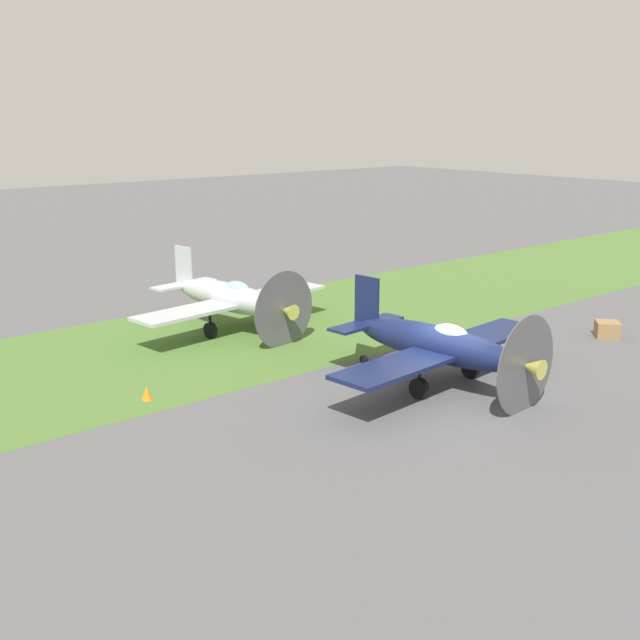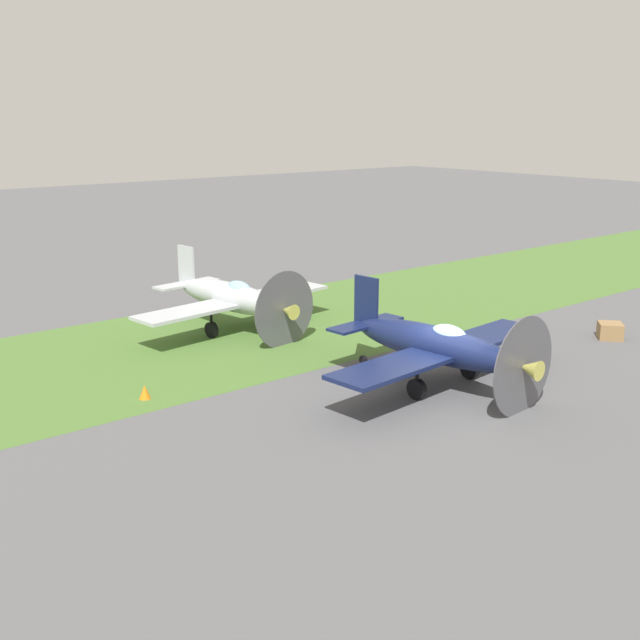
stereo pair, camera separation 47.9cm
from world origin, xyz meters
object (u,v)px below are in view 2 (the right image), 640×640
airplane_lead (437,345)px  runway_marker_cone (145,392)px  supply_crate (610,331)px  airplane_wingman (232,297)px

airplane_lead → runway_marker_cone: size_ratio=21.38×
airplane_lead → runway_marker_cone: bearing=-36.6°
supply_crate → runway_marker_cone: size_ratio=2.05×
supply_crate → airplane_wingman: bearing=-44.1°
airplane_lead → airplane_wingman: airplane_lead is taller
airplane_lead → airplane_wingman: size_ratio=1.02×
runway_marker_cone → airplane_lead: bearing=148.4°
runway_marker_cone → supply_crate: bearing=162.8°
airplane_wingman → supply_crate: bearing=129.1°
airplane_lead → supply_crate: 9.58m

